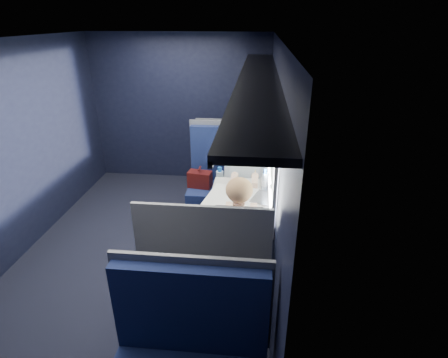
# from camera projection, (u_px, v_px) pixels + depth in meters

# --- Properties ---
(ground) EXTENTS (2.80, 4.20, 0.01)m
(ground) POSITION_uv_depth(u_px,v_px,m) (148.00, 249.00, 4.12)
(ground) COLOR black
(room_shell) EXTENTS (3.00, 4.40, 2.40)m
(room_shell) POSITION_uv_depth(u_px,v_px,m) (137.00, 128.00, 3.50)
(room_shell) COLOR black
(room_shell) RESTS_ON ground
(table) EXTENTS (0.62, 1.00, 0.74)m
(table) POSITION_uv_depth(u_px,v_px,m) (236.00, 204.00, 3.75)
(table) COLOR #54565E
(table) RESTS_ON ground
(seat_bay_near) EXTENTS (1.04, 0.62, 1.26)m
(seat_bay_near) POSITION_uv_depth(u_px,v_px,m) (226.00, 188.00, 4.66)
(seat_bay_near) COLOR #0D153B
(seat_bay_near) RESTS_ON ground
(seat_bay_far) EXTENTS (1.04, 0.62, 1.26)m
(seat_bay_far) POSITION_uv_depth(u_px,v_px,m) (209.00, 275.00, 3.08)
(seat_bay_far) COLOR #0D153B
(seat_bay_far) RESTS_ON ground
(seat_row_front) EXTENTS (1.04, 0.51, 1.16)m
(seat_row_front) POSITION_uv_depth(u_px,v_px,m) (232.00, 162.00, 5.49)
(seat_row_front) COLOR #0D153B
(seat_row_front) RESTS_ON ground
(man) EXTENTS (0.53, 0.56, 1.32)m
(man) POSITION_uv_depth(u_px,v_px,m) (245.00, 173.00, 4.35)
(man) COLOR black
(man) RESTS_ON ground
(woman) EXTENTS (0.53, 0.56, 1.32)m
(woman) POSITION_uv_depth(u_px,v_px,m) (239.00, 236.00, 3.08)
(woman) COLOR black
(woman) RESTS_ON ground
(papers) EXTENTS (0.65, 0.82, 0.01)m
(papers) POSITION_uv_depth(u_px,v_px,m) (229.00, 201.00, 3.64)
(papers) COLOR white
(papers) RESTS_ON table
(laptop) EXTENTS (0.33, 0.37, 0.23)m
(laptop) POSITION_uv_depth(u_px,v_px,m) (270.00, 193.00, 3.66)
(laptop) COLOR silver
(laptop) RESTS_ON table
(bottle_small) EXTENTS (0.07, 0.07, 0.24)m
(bottle_small) POSITION_uv_depth(u_px,v_px,m) (265.00, 181.00, 3.83)
(bottle_small) COLOR silver
(bottle_small) RESTS_ON table
(cup) EXTENTS (0.07, 0.07, 0.09)m
(cup) POSITION_uv_depth(u_px,v_px,m) (264.00, 181.00, 3.98)
(cup) COLOR white
(cup) RESTS_ON table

